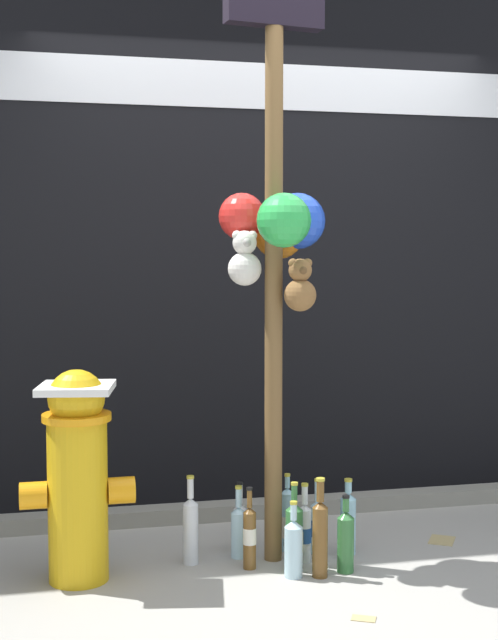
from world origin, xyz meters
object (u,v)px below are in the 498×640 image
bottle_5 (239,530)px  bottle_6 (250,536)px  bottle_7 (294,547)px  bottle_3 (348,522)px  memorial_post (277,202)px  bottle_2 (305,531)px  bottle_4 (287,520)px  bottle_10 (191,528)px  bottle_1 (294,536)px  bottle_9 (240,524)px  fire_hydrant (77,471)px  bottle_11 (320,536)px  bottle_0 (317,526)px  bottle_8 (346,540)px

bottle_5 → bottle_6: (0.02, -0.15, 0.02)m
bottle_7 → bottle_3: bearing=34.4°
memorial_post → bottle_2: bearing=-37.1°
bottle_4 → bottle_7: 0.33m
memorial_post → bottle_10: memorial_post is taller
bottle_1 → bottle_4: (0.03, 0.24, -0.00)m
bottle_5 → bottle_2: bearing=-23.9°
bottle_2 → bottle_9: (-0.24, 0.23, -0.02)m
fire_hydrant → bottle_11: bearing=-10.8°
bottle_3 → bottle_7: bottle_3 is taller
fire_hydrant → bottle_1: (0.92, -0.08, -0.32)m
fire_hydrant → bottle_4: (0.95, 0.16, -0.32)m
fire_hydrant → bottle_10: fire_hydrant is taller
bottle_5 → bottle_10: bearing=-171.9°
bottle_4 → bottle_9: size_ratio=1.14×
memorial_post → bottle_6: (-0.15, -0.11, -1.45)m
fire_hydrant → bottle_11: fire_hydrant is taller
bottle_2 → bottle_1: bearing=-132.6°
bottle_3 → bottle_2: bearing=-166.3°
bottle_1 → bottle_4: size_ratio=1.06×
bottle_6 → bottle_0: bearing=19.5°
bottle_4 → bottle_8: bottle_4 is taller
bottle_3 → bottle_9: size_ratio=1.11×
bottle_9 → bottle_1: bearing=-60.7°
bottle_5 → bottle_6: bearing=-83.3°
memorial_post → bottle_5: 1.47m
bottle_6 → bottle_11: bottle_11 is taller
fire_hydrant → bottle_8: fire_hydrant is taller
bottle_0 → bottle_6: size_ratio=0.97×
bottle_7 → bottle_9: bottle_7 is taller
bottle_5 → bottle_3: bearing=-7.7°
bottle_3 → bottle_10: 0.72m
memorial_post → bottle_10: (-0.39, 0.01, -1.43)m
fire_hydrant → bottle_2: bearing=-0.0°
bottle_3 → bottle_10: size_ratio=0.88×
memorial_post → fire_hydrant: memorial_post is taller
bottle_7 → bottle_11: bottle_11 is taller
bottle_0 → bottle_3: (0.14, -0.04, 0.02)m
bottle_1 → bottle_2: size_ratio=1.08×
memorial_post → bottle_4: memorial_post is taller
bottle_4 → bottle_5: bottle_4 is taller
bottle_0 → bottle_8: size_ratio=1.03×
bottle_1 → bottle_11: bearing=-54.5°
bottle_10 → bottle_2: bearing=-10.2°
bottle_7 → bottle_9: (-0.15, 0.40, -0.01)m
bottle_9 → bottle_4: bearing=-19.3°
bottle_0 → bottle_4: size_ratio=0.96×
bottle_9 → bottle_8: bearing=-46.0°
bottle_3 → bottle_10: bearing=177.2°
bottle_8 → bottle_9: size_ratio=1.07×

